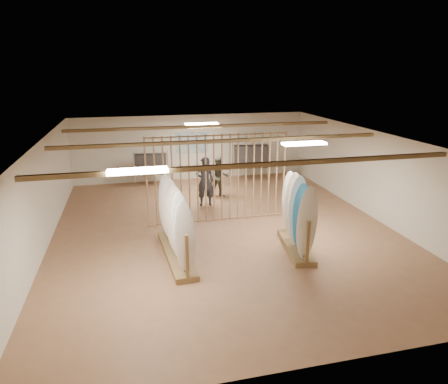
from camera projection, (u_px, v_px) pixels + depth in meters
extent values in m
plane|color=#9C6D4B|center=(224.00, 230.00, 12.13)|extent=(12.00, 12.00, 0.00)
plane|color=gray|center=(224.00, 138.00, 11.29)|extent=(12.00, 12.00, 0.00)
plane|color=silver|center=(192.00, 147.00, 17.28)|extent=(12.00, 0.00, 12.00)
plane|color=silver|center=(315.00, 292.00, 6.14)|extent=(12.00, 0.00, 12.00)
plane|color=silver|center=(41.00, 198.00, 10.59)|extent=(0.00, 12.00, 12.00)
plane|color=silver|center=(375.00, 175.00, 12.83)|extent=(0.00, 12.00, 12.00)
cube|color=olive|center=(224.00, 141.00, 11.32)|extent=(9.50, 6.12, 0.10)
cube|color=white|center=(224.00, 140.00, 11.31)|extent=(1.20, 0.35, 0.06)
cylinder|color=#A77E51|center=(147.00, 183.00, 11.96)|extent=(0.05, 0.05, 2.78)
cylinder|color=#A77E51|center=(155.00, 182.00, 12.02)|extent=(0.05, 0.05, 2.78)
cylinder|color=#A77E51|center=(164.00, 182.00, 12.08)|extent=(0.05, 0.05, 2.78)
cylinder|color=#A77E51|center=(172.00, 181.00, 12.14)|extent=(0.05, 0.05, 2.78)
cylinder|color=#A77E51|center=(181.00, 181.00, 12.19)|extent=(0.05, 0.05, 2.78)
cylinder|color=#A77E51|center=(189.00, 180.00, 12.25)|extent=(0.05, 0.05, 2.78)
cylinder|color=#A77E51|center=(198.00, 180.00, 12.31)|extent=(0.05, 0.05, 2.78)
cylinder|color=#A77E51|center=(206.00, 179.00, 12.37)|extent=(0.05, 0.05, 2.78)
cylinder|color=#A77E51|center=(214.00, 179.00, 12.43)|extent=(0.05, 0.05, 2.78)
cylinder|color=#A77E51|center=(222.00, 178.00, 12.48)|extent=(0.05, 0.05, 2.78)
cylinder|color=#A77E51|center=(230.00, 178.00, 12.54)|extent=(0.05, 0.05, 2.78)
cylinder|color=#A77E51|center=(238.00, 177.00, 12.60)|extent=(0.05, 0.05, 2.78)
cylinder|color=#A77E51|center=(246.00, 177.00, 12.66)|extent=(0.05, 0.05, 2.78)
cylinder|color=#A77E51|center=(254.00, 176.00, 12.71)|extent=(0.05, 0.05, 2.78)
cylinder|color=#A77E51|center=(261.00, 176.00, 12.77)|extent=(0.05, 0.05, 2.78)
cylinder|color=#A77E51|center=(269.00, 175.00, 12.83)|extent=(0.05, 0.05, 2.78)
cylinder|color=#A77E51|center=(277.00, 175.00, 12.89)|extent=(0.05, 0.05, 2.78)
cylinder|color=#A77E51|center=(284.00, 174.00, 12.95)|extent=(0.05, 0.05, 2.78)
cube|color=#377AC1|center=(192.00, 143.00, 17.20)|extent=(1.40, 0.03, 0.90)
cube|color=olive|center=(176.00, 254.00, 10.36)|extent=(0.73, 2.87, 0.15)
cylinder|color=black|center=(175.00, 221.00, 10.09)|extent=(0.19, 2.79, 0.01)
ellipsoid|color=white|center=(185.00, 237.00, 8.95)|extent=(0.48, 0.09, 1.84)
ellipsoid|color=white|center=(181.00, 231.00, 9.32)|extent=(0.48, 0.09, 1.84)
ellipsoid|color=silver|center=(178.00, 224.00, 9.70)|extent=(0.48, 0.09, 1.84)
ellipsoid|color=silver|center=(175.00, 219.00, 10.07)|extent=(0.48, 0.09, 1.84)
ellipsoid|color=white|center=(172.00, 213.00, 10.44)|extent=(0.48, 0.09, 1.84)
ellipsoid|color=white|center=(169.00, 208.00, 10.81)|extent=(0.48, 0.09, 1.84)
ellipsoid|color=white|center=(167.00, 203.00, 11.18)|extent=(0.48, 0.09, 1.84)
cube|color=olive|center=(296.00, 247.00, 10.79)|extent=(0.88, 2.18, 0.15)
cylinder|color=black|center=(298.00, 214.00, 10.51)|extent=(0.33, 2.05, 0.01)
ellipsoid|color=silver|center=(307.00, 224.00, 9.67)|extent=(0.49, 0.14, 1.87)
ellipsoid|color=#2D8CD1|center=(302.00, 218.00, 10.08)|extent=(0.49, 0.14, 1.87)
ellipsoid|color=white|center=(298.00, 212.00, 10.49)|extent=(0.49, 0.14, 1.87)
ellipsoid|color=silver|center=(294.00, 206.00, 10.90)|extent=(0.49, 0.14, 1.87)
ellipsoid|color=white|center=(290.00, 201.00, 11.31)|extent=(0.49, 0.14, 1.87)
cylinder|color=silver|center=(150.00, 153.00, 16.12)|extent=(1.34, 0.19, 0.03)
cube|color=black|center=(151.00, 164.00, 16.26)|extent=(1.28, 0.49, 0.82)
cylinder|color=silver|center=(151.00, 169.00, 16.32)|extent=(0.03, 0.03, 1.45)
cylinder|color=silver|center=(252.00, 144.00, 16.84)|extent=(1.54, 0.25, 0.03)
cube|color=black|center=(251.00, 157.00, 17.00)|extent=(1.48, 0.58, 0.94)
cylinder|color=silver|center=(251.00, 162.00, 17.07)|extent=(0.03, 0.03, 1.66)
imported|color=#2B2D33|center=(205.00, 178.00, 14.00)|extent=(0.74, 0.50, 2.00)
imported|color=#403D31|center=(220.00, 175.00, 14.95)|extent=(0.85, 0.67, 1.74)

